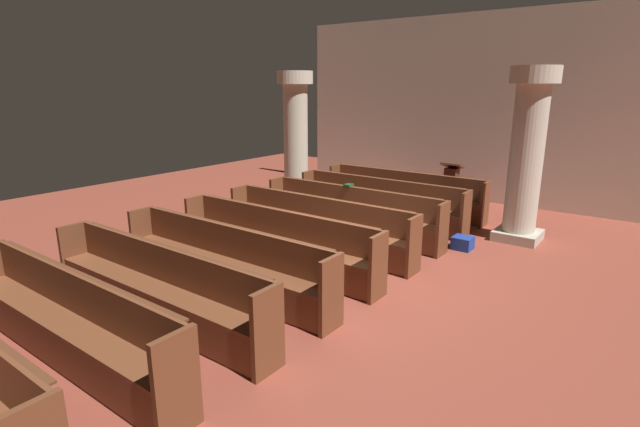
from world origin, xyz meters
name	(u,v)px	position (x,y,z in m)	size (l,w,h in m)	color
ground_plane	(343,271)	(0.00, 0.00, 0.00)	(19.20, 19.20, 0.00)	brown
back_wall	(484,110)	(0.00, 6.08, 2.25)	(10.00, 0.16, 4.50)	silver
pew_row_0	(403,191)	(-0.91, 3.80, 0.50)	(3.77, 0.47, 0.93)	brown
pew_row_1	(379,200)	(-0.91, 2.71, 0.50)	(3.77, 0.46, 0.93)	brown
pew_row_2	(351,211)	(-0.91, 1.63, 0.50)	(3.77, 0.47, 0.93)	brown
pew_row_3	(317,223)	(-0.91, 0.54, 0.50)	(3.77, 0.46, 0.93)	brown
pew_row_4	(276,239)	(-0.91, -0.54, 0.50)	(3.77, 0.46, 0.93)	brown
pew_row_5	(223,258)	(-0.91, -1.63, 0.50)	(3.77, 0.47, 0.93)	brown
pew_row_6	(156,283)	(-0.91, -2.71, 0.50)	(3.77, 0.46, 0.93)	brown
pew_row_7	(66,317)	(-0.91, -3.80, 0.50)	(3.77, 0.46, 0.93)	brown
pillar_aisle_side	(527,153)	(1.75, 3.30, 1.65)	(0.85, 0.85, 3.15)	#B6AD9A
pillar_far_side	(296,136)	(-3.53, 3.16, 1.65)	(0.85, 0.85, 3.15)	#B6AD9A
lectern	(451,189)	(-0.23, 4.90, 0.45)	(0.48, 0.45, 1.08)	#411E13
hymn_book	(349,185)	(-1.10, 1.81, 0.95)	(0.14, 0.18, 0.04)	#194723
kneeler_box_blue	(463,243)	(1.12, 2.15, 0.11)	(0.33, 0.32, 0.23)	navy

